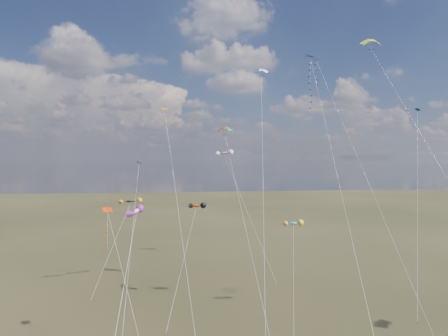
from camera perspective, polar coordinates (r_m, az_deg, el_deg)
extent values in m
cube|color=black|center=(52.41, 12.21, 15.33)|extent=(1.38, 1.39, 0.44)
cylinder|color=silver|center=(40.74, 16.58, -4.13)|extent=(1.20, 21.86, 33.04)
cube|color=#0B1B47|center=(68.99, 13.04, 14.84)|extent=(0.96, 0.92, 0.34)
cylinder|color=silver|center=(56.61, 19.50, -0.87)|extent=(4.37, 25.04, 36.44)
cube|color=black|center=(61.88, -12.04, 0.75)|extent=(0.81, 0.87, 0.37)
cylinder|color=silver|center=(54.35, -13.05, -9.81)|extent=(0.75, 17.28, 19.70)
cube|color=red|center=(45.12, -16.33, -5.73)|extent=(1.29, 1.24, 0.43)
cylinder|color=silver|center=(42.44, -13.68, -16.45)|extent=(4.96, 8.22, 14.85)
cube|color=#0C1446|center=(70.94, 25.93, 7.52)|extent=(0.79, 0.83, 0.31)
cylinder|color=silver|center=(62.74, 25.92, -4.52)|extent=(8.81, 13.71, 28.11)
cube|color=#332316|center=(57.99, 25.91, -19.25)|extent=(0.10, 0.10, 0.12)
cube|color=#BF5A08|center=(58.15, -8.49, 8.35)|extent=(0.86, 0.78, 0.39)
cylinder|color=silver|center=(48.07, -6.47, -6.59)|extent=(3.54, 20.32, 27.43)
cylinder|color=silver|center=(46.91, 5.63, -3.16)|extent=(5.14, 24.25, 33.33)
cylinder|color=silver|center=(52.32, 2.92, -7.23)|extent=(2.22, 21.28, 25.07)
ellipsoid|color=black|center=(67.40, -13.20, -4.64)|extent=(3.45, 2.00, 0.98)
cylinder|color=silver|center=(64.67, -15.73, -10.89)|extent=(4.97, 8.36, 13.32)
cube|color=#332316|center=(62.88, -18.57, -17.52)|extent=(0.10, 0.10, 0.12)
ellipsoid|color=#CB3905|center=(56.88, -3.99, -5.40)|extent=(2.54, 1.87, 0.99)
cylinder|color=silver|center=(53.17, -5.94, -13.38)|extent=(4.26, 10.00, 13.65)
cube|color=#332316|center=(50.67, -8.31, -22.27)|extent=(0.10, 0.10, 0.12)
ellipsoid|color=silver|center=(37.85, -12.39, -5.99)|extent=(1.33, 2.75, 0.85)
cylinder|color=silver|center=(33.28, -15.09, -20.97)|extent=(1.94, 13.83, 15.57)
ellipsoid|color=red|center=(80.24, -0.02, 2.16)|extent=(3.41, 2.31, 1.31)
cylinder|color=silver|center=(72.80, 3.37, -6.22)|extent=(6.28, 17.47, 21.40)
cube|color=#332316|center=(67.52, 7.56, -16.10)|extent=(0.10, 0.10, 0.12)
ellipsoid|color=#1F6DB7|center=(54.34, 9.90, -7.78)|extent=(2.18, 0.95, 0.93)
cylinder|color=silver|center=(51.58, 9.92, -14.97)|extent=(2.47, 7.99, 11.74)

